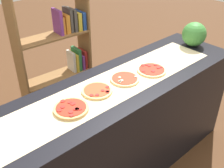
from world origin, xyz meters
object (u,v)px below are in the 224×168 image
pizza_mushroom_2 (125,79)px  watermelon (194,34)px  pizza_pepperoni_0 (71,109)px  bookshelf (63,57)px  pizza_pepperoni_3 (152,70)px  pizza_pepperoni_1 (97,91)px

pizza_mushroom_2 → watermelon: size_ratio=0.98×
pizza_pepperoni_0 → bookshelf: bearing=59.9°
pizza_pepperoni_3 → pizza_pepperoni_1: bearing=173.5°
pizza_pepperoni_1 → pizza_mushroom_2: bearing=-4.4°
pizza_pepperoni_0 → pizza_pepperoni_3: bearing=-0.6°
pizza_pepperoni_1 → bookshelf: bearing=70.0°
watermelon → pizza_pepperoni_3: bearing=-174.0°
pizza_pepperoni_0 → pizza_mushroom_2: pizza_pepperoni_0 is taller
pizza_pepperoni_1 → watermelon: bearing=0.6°
bookshelf → pizza_pepperoni_0: bearing=-120.1°
watermelon → bookshelf: bearing=127.3°
pizza_pepperoni_3 → watermelon: 0.69m
pizza_pepperoni_0 → pizza_pepperoni_1: (0.26, 0.05, -0.00)m
pizza_mushroom_2 → watermelon: bearing=1.9°
pizza_pepperoni_0 → bookshelf: 1.34m
pizza_pepperoni_3 → bookshelf: size_ratio=0.16×
watermelon → bookshelf: 1.39m
pizza_pepperoni_1 → watermelon: (1.21, 0.01, 0.10)m
pizza_pepperoni_3 → watermelon: size_ratio=1.04×
watermelon → pizza_pepperoni_1: bearing=-179.4°
pizza_pepperoni_1 → pizza_pepperoni_3: (0.52, -0.06, -0.00)m
pizza_mushroom_2 → pizza_pepperoni_3: bearing=-8.6°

